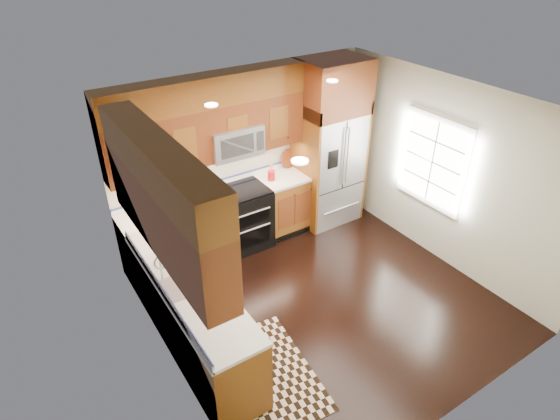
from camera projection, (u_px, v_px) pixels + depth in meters
ground at (323, 300)px, 6.10m from camera, size 4.00×4.00×0.00m
wall_back at (244, 155)px, 6.85m from camera, size 4.00×0.02×2.60m
wall_left at (164, 277)px, 4.49m from camera, size 0.02×4.00×2.60m
wall_right at (444, 173)px, 6.35m from camera, size 0.02×4.00×2.60m
window at (433, 162)px, 6.43m from camera, size 0.04×1.10×1.30m
base_cabinets at (204, 269)px, 5.93m from camera, size 2.85×3.00×0.90m
countertop at (207, 231)px, 5.84m from camera, size 2.86×3.01×0.04m
upper_cabinets at (192, 149)px, 5.28m from camera, size 2.85×3.00×1.15m
range at (242, 218)px, 6.93m from camera, size 0.76×0.67×0.95m
microwave at (234, 141)px, 6.40m from camera, size 0.76×0.40×0.42m
refrigerator at (329, 144)px, 7.19m from camera, size 0.98×0.75×2.60m
sink_faucet at (184, 279)px, 4.94m from camera, size 0.54×0.44×0.37m
rug at (269, 373)px, 5.11m from camera, size 1.04×1.56×0.01m
knife_block at (177, 192)px, 6.39m from camera, size 0.16×0.19×0.31m
utensil_crock at (271, 173)px, 6.90m from camera, size 0.13×0.13×0.32m
cutting_board at (289, 166)px, 7.33m from camera, size 0.34×0.34×0.02m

